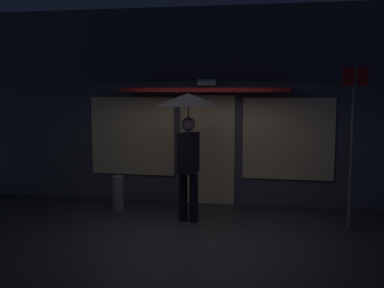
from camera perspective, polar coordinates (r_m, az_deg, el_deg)
ground_plane at (r=7.54m, az=-0.63°, el=-11.15°), size 18.00×18.00×0.00m
building_facade at (r=9.49m, az=2.04°, el=4.53°), size 9.61×1.00×3.93m
person_with_umbrella at (r=8.01m, az=-0.46°, el=3.12°), size 1.21×1.21×2.24m
street_sign_post at (r=8.05m, az=19.04°, el=0.95°), size 0.40×0.07×2.77m
sidewalk_bollard at (r=9.10m, az=-9.06°, el=-5.94°), size 0.23×0.23×0.67m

